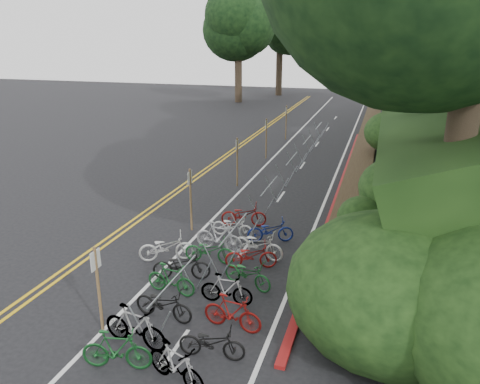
% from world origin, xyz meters
% --- Properties ---
extents(ground, '(120.00, 120.00, 0.00)m').
position_xyz_m(ground, '(0.00, 0.00, 0.00)').
color(ground, black).
rests_on(ground, ground).
extents(road_markings, '(7.47, 80.00, 0.01)m').
position_xyz_m(road_markings, '(0.63, 10.10, 0.00)').
color(road_markings, gold).
rests_on(road_markings, ground).
extents(red_curb, '(0.25, 28.00, 0.10)m').
position_xyz_m(red_curb, '(5.70, 12.00, 0.05)').
color(red_curb, maroon).
rests_on(red_curb, ground).
extents(bike_rack_front, '(1.15, 2.98, 1.19)m').
position_xyz_m(bike_rack_front, '(2.55, -0.79, 0.86)').
color(bike_rack_front, gray).
rests_on(bike_rack_front, ground).
extents(bike_racks_rest, '(1.14, 23.00, 1.17)m').
position_xyz_m(bike_racks_rest, '(3.00, 13.00, 0.85)').
color(bike_racks_rest, gray).
rests_on(bike_racks_rest, ground).
extents(signpost_near, '(0.08, 0.40, 2.35)m').
position_xyz_m(signpost_near, '(0.96, -1.83, 1.35)').
color(signpost_near, brown).
rests_on(signpost_near, ground).
extents(signposts_rest, '(0.08, 18.40, 2.50)m').
position_xyz_m(signposts_rest, '(0.60, 14.00, 1.43)').
color(signposts_rest, brown).
rests_on(signposts_rest, ground).
extents(bike_front, '(1.38, 1.96, 0.98)m').
position_xyz_m(bike_front, '(0.82, 2.30, 0.49)').
color(bike_front, beige).
rests_on(bike_front, ground).
extents(bike_valet, '(3.23, 10.95, 1.09)m').
position_xyz_m(bike_valet, '(2.94, 1.34, 0.48)').
color(bike_valet, '#144C1E').
rests_on(bike_valet, ground).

